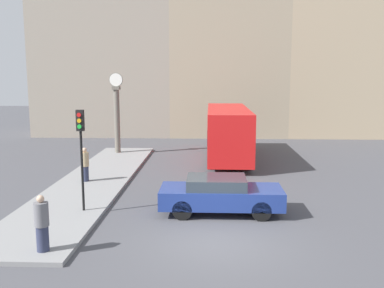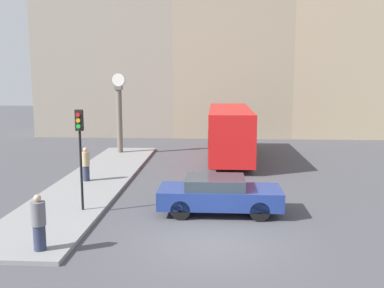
% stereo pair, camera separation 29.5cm
% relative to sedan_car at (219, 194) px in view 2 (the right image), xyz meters
% --- Properties ---
extents(ground_plane, '(120.00, 120.00, 0.00)m').
position_rel_sedan_car_xyz_m(ground_plane, '(-0.20, -2.80, -0.72)').
color(ground_plane, '#47474C').
extents(sidewalk_corner, '(3.29, 18.39, 0.14)m').
position_rel_sedan_car_xyz_m(sidewalk_corner, '(-5.94, 4.40, -0.66)').
color(sidewalk_corner, gray).
rests_on(sidewalk_corner, ground_plane).
extents(building_row, '(30.24, 5.00, 14.61)m').
position_rel_sedan_car_xyz_m(building_row, '(0.06, 21.73, 6.10)').
color(building_row, gray).
rests_on(building_row, ground_plane).
extents(sedan_car, '(4.51, 1.81, 1.38)m').
position_rel_sedan_car_xyz_m(sedan_car, '(0.00, 0.00, 0.00)').
color(sedan_car, navy).
rests_on(sedan_car, ground_plane).
extents(bus_distant, '(2.45, 9.48, 3.13)m').
position_rel_sedan_car_xyz_m(bus_distant, '(0.69, 10.64, 1.05)').
color(bus_distant, red).
rests_on(bus_distant, ground_plane).
extents(traffic_light_near, '(0.26, 0.24, 3.72)m').
position_rel_sedan_car_xyz_m(traffic_light_near, '(-5.05, -0.30, 2.08)').
color(traffic_light_near, black).
rests_on(traffic_light_near, sidewalk_corner).
extents(street_clock, '(0.89, 0.47, 5.14)m').
position_rel_sedan_car_xyz_m(street_clock, '(-6.40, 11.88, 1.89)').
color(street_clock, '#666056').
rests_on(street_clock, sidewalk_corner).
extents(pedestrian_tan_coat, '(0.37, 0.37, 1.60)m').
position_rel_sedan_car_xyz_m(pedestrian_tan_coat, '(-6.27, 4.11, 0.21)').
color(pedestrian_tan_coat, '#2D334C').
rests_on(pedestrian_tan_coat, sidewalk_corner).
extents(pedestrian_grey_jacket, '(0.41, 0.41, 1.63)m').
position_rel_sedan_car_xyz_m(pedestrian_grey_jacket, '(-5.12, -4.03, 0.21)').
color(pedestrian_grey_jacket, '#2D334C').
rests_on(pedestrian_grey_jacket, sidewalk_corner).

